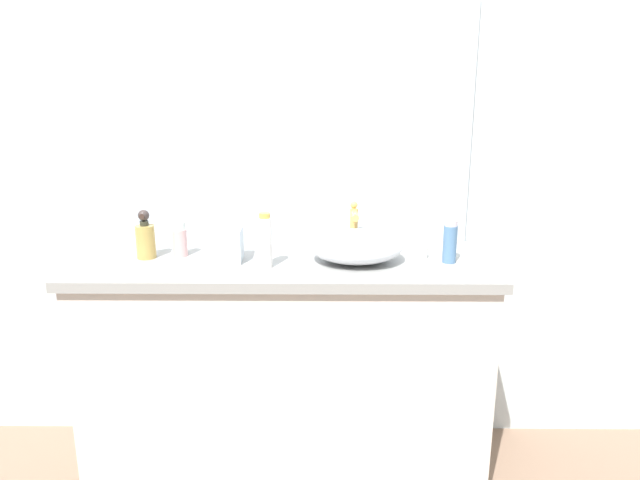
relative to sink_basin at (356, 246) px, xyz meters
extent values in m
cube|color=silver|center=(-0.31, 0.33, 0.36)|extent=(6.00, 0.06, 2.60)
cube|color=beige|center=(-0.26, 0.02, -0.52)|extent=(1.48, 0.50, 0.85)
cube|color=gray|center=(-0.26, 0.02, -0.07)|extent=(1.52, 0.54, 0.04)
cube|color=#B2BCC6|center=(-0.26, 0.29, 0.42)|extent=(1.45, 0.01, 0.95)
ellipsoid|color=silver|center=(0.00, 0.00, 0.00)|extent=(0.34, 0.29, 0.11)
cylinder|color=#DBA653|center=(0.00, 0.18, 0.02)|extent=(0.03, 0.03, 0.16)
cylinder|color=#DBA653|center=(0.00, 0.12, 0.09)|extent=(0.03, 0.11, 0.03)
sphere|color=#DBA653|center=(0.00, 0.19, 0.11)|extent=(0.03, 0.03, 0.03)
cylinder|color=#B19349|center=(-0.78, 0.04, 0.00)|extent=(0.07, 0.07, 0.12)
cylinder|color=#2F2F23|center=(-0.78, 0.04, 0.08)|extent=(0.03, 0.03, 0.02)
sphere|color=#392F2D|center=(-0.78, 0.04, 0.10)|extent=(0.04, 0.04, 0.04)
cylinder|color=#382821|center=(-0.78, 0.03, 0.10)|extent=(0.02, 0.02, 0.02)
cylinder|color=silver|center=(-0.32, -0.08, 0.03)|extent=(0.05, 0.05, 0.18)
cylinder|color=gold|center=(-0.32, -0.08, 0.13)|extent=(0.04, 0.04, 0.02)
cylinder|color=#D29E9C|center=(-0.66, 0.06, -0.01)|extent=(0.05, 0.05, 0.10)
cylinder|color=silver|center=(-0.66, 0.06, 0.06)|extent=(0.05, 0.05, 0.03)
cylinder|color=#4D749E|center=(0.34, -0.01, 0.01)|extent=(0.05, 0.05, 0.14)
cylinder|color=silver|center=(0.34, -0.01, 0.09)|extent=(0.04, 0.04, 0.02)
cube|color=silver|center=(-0.47, 0.00, 0.00)|extent=(0.12, 0.12, 0.12)
cone|color=white|center=(-0.47, 0.00, 0.08)|extent=(0.07, 0.07, 0.04)
cylinder|color=silver|center=(0.24, 0.05, -0.04)|extent=(0.05, 0.05, 0.04)
camera|label=1|loc=(-0.11, -1.98, 0.55)|focal=31.76mm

